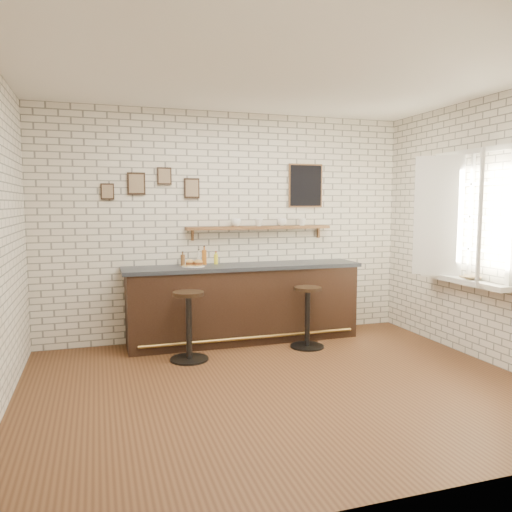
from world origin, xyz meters
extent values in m
plane|color=brown|center=(0.00, 0.00, 0.00)|extent=(5.00, 5.00, 0.00)
cube|color=black|center=(0.12, 1.70, 0.48)|extent=(3.00, 0.58, 0.96)
cube|color=#2D333A|center=(0.12, 1.70, 0.98)|extent=(3.10, 0.62, 0.05)
cylinder|color=olive|center=(0.12, 1.38, 0.12)|extent=(2.79, 0.04, 0.04)
cylinder|color=white|center=(-0.54, 1.70, 1.02)|extent=(0.28, 0.28, 0.01)
cylinder|color=gold|center=(-0.49, 1.74, 1.02)|extent=(0.05, 0.05, 0.00)
cylinder|color=gold|center=(-0.51, 1.69, 1.02)|extent=(0.05, 0.05, 0.00)
cylinder|color=gold|center=(-0.65, 1.78, 1.02)|extent=(0.06, 0.06, 0.00)
cylinder|color=gold|center=(-0.50, 1.75, 1.02)|extent=(0.06, 0.06, 0.00)
cylinder|color=gold|center=(-0.66, 1.66, 1.02)|extent=(0.06, 0.06, 0.00)
cylinder|color=gold|center=(-0.48, 1.71, 1.02)|extent=(0.04, 0.04, 0.00)
cylinder|color=gold|center=(-0.55, 1.65, 1.02)|extent=(0.05, 0.05, 0.00)
cylinder|color=gold|center=(-0.65, 1.63, 1.02)|extent=(0.04, 0.04, 0.00)
cylinder|color=gold|center=(-0.70, 1.72, 1.02)|extent=(0.05, 0.05, 0.00)
cylinder|color=gold|center=(-0.51, 1.65, 1.02)|extent=(0.06, 0.06, 0.00)
cylinder|color=gold|center=(-0.64, 1.73, 1.02)|extent=(0.04, 0.04, 0.00)
cylinder|color=brown|center=(-0.65, 1.88, 1.08)|extent=(0.06, 0.06, 0.14)
cylinder|color=brown|center=(-0.65, 1.88, 1.16)|extent=(0.02, 0.02, 0.03)
cylinder|color=black|center=(-0.65, 1.88, 1.19)|extent=(0.02, 0.02, 0.01)
cylinder|color=beige|center=(-0.44, 1.88, 1.09)|extent=(0.05, 0.05, 0.16)
cylinder|color=beige|center=(-0.44, 1.88, 1.18)|extent=(0.02, 0.02, 0.03)
cylinder|color=black|center=(-0.44, 1.88, 1.21)|extent=(0.02, 0.02, 0.01)
cylinder|color=#A85C1B|center=(-0.37, 1.88, 1.11)|extent=(0.06, 0.06, 0.19)
cylinder|color=#A85C1B|center=(-0.37, 1.88, 1.22)|extent=(0.02, 0.02, 0.04)
cylinder|color=black|center=(-0.37, 1.88, 1.25)|extent=(0.02, 0.02, 0.01)
cylinder|color=yellow|center=(-0.21, 1.88, 1.08)|extent=(0.05, 0.05, 0.13)
cylinder|color=yellow|center=(-0.21, 1.88, 1.15)|extent=(0.02, 0.02, 0.03)
cylinder|color=maroon|center=(-0.21, 1.88, 1.17)|extent=(0.03, 0.03, 0.01)
cylinder|color=black|center=(-0.72, 1.10, 0.01)|extent=(0.45, 0.45, 0.02)
cylinder|color=black|center=(-0.72, 1.10, 0.39)|extent=(0.07, 0.07, 0.74)
cylinder|color=black|center=(-0.72, 1.10, 0.78)|extent=(0.47, 0.47, 0.04)
cylinder|color=black|center=(0.79, 1.17, 0.01)|extent=(0.43, 0.43, 0.02)
cylinder|color=black|center=(0.79, 1.17, 0.37)|extent=(0.06, 0.06, 0.70)
cylinder|color=black|center=(0.79, 1.17, 0.75)|extent=(0.34, 0.34, 0.04)
cube|color=brown|center=(0.40, 1.90, 1.48)|extent=(2.00, 0.18, 0.04)
cube|color=brown|center=(-0.50, 1.97, 1.40)|extent=(0.03, 0.04, 0.16)
cube|color=brown|center=(1.30, 1.97, 1.40)|extent=(0.03, 0.04, 0.16)
imported|color=white|center=(0.07, 1.90, 1.55)|extent=(0.18, 0.18, 0.11)
imported|color=white|center=(0.39, 1.90, 1.55)|extent=(0.13, 0.13, 0.10)
imported|color=white|center=(0.72, 1.90, 1.55)|extent=(0.15, 0.15, 0.10)
imported|color=white|center=(1.02, 1.90, 1.55)|extent=(0.12, 0.12, 0.10)
cube|color=black|center=(-1.20, 1.98, 2.05)|extent=(0.22, 0.02, 0.28)
cube|color=black|center=(-0.85, 1.98, 2.15)|extent=(0.18, 0.02, 0.22)
cube|color=black|center=(-0.50, 1.98, 2.00)|extent=(0.20, 0.02, 0.26)
cube|color=black|center=(-1.55, 1.98, 1.95)|extent=(0.16, 0.02, 0.20)
cube|color=black|center=(1.10, 1.98, 2.05)|extent=(0.46, 0.02, 0.56)
cube|color=white|center=(2.40, 0.30, 0.90)|extent=(0.20, 1.35, 0.06)
cube|color=white|center=(2.47, 0.30, 2.40)|extent=(0.05, 1.30, 0.06)
cube|color=white|center=(2.47, 0.30, 0.90)|extent=(0.05, 1.30, 0.06)
cube|color=white|center=(2.47, -0.30, 1.65)|extent=(0.05, 0.06, 1.50)
cube|color=white|center=(2.47, 0.90, 1.65)|extent=(0.05, 0.06, 1.50)
cube|color=white|center=(2.32, 0.00, 1.65)|extent=(0.40, 0.46, 1.46)
cube|color=white|center=(2.32, 0.60, 1.65)|extent=(0.40, 0.46, 1.46)
imported|color=tan|center=(2.38, 0.28, 0.94)|extent=(0.20, 0.24, 0.02)
imported|color=tan|center=(2.38, 0.26, 0.96)|extent=(0.30, 0.31, 0.02)
camera|label=1|loc=(-1.69, -4.48, 1.80)|focal=35.00mm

